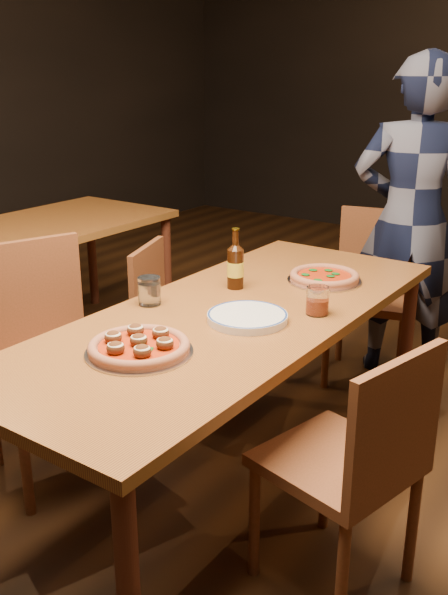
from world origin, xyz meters
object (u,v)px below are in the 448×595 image
Objects in this scene: pizza_margherita at (324,277)px; chair_end at (371,297)px; table_main at (232,330)px; chair_main_e at (337,459)px; chair_main_nw at (51,363)px; chair_main_sw at (185,326)px; pizza_meatball at (139,346)px; table_left at (6,245)px; water_glass at (149,291)px; diner at (411,221)px; plate_stack at (247,317)px; beer_bottle at (235,267)px; amber_glass at (318,301)px.

chair_end is at bearing 95.83° from pizza_margherita.
chair_main_e is (0.55, -0.22, -0.23)m from table_main.
chair_main_nw reaches higher than chair_main_sw.
chair_end is 1.73m from pizza_meatball.
table_main is 0.74m from chair_main_nw.
chair_main_sw is at bearing 14.69° from chair_main_nw.
table_left is 1.98m from chair_end.
diner is (0.43, 1.57, 0.04)m from water_glass.
diner is (0.03, 1.50, 0.07)m from plate_stack.
table_left is at bearing -90.19° from chair_main_e.
beer_bottle reaches higher than amber_glass.
amber_glass is (0.29, 0.63, 0.03)m from pizza_meatball.
chair_main_sw is 0.89m from plate_stack.
water_glass is at bearing -16.33° from table_left.
chair_main_sw is 2.74× the size of pizza_margherita.
chair_main_sw is 1.31m from diner.
pizza_meatball reaches higher than table_main.
table_left is at bearing 175.94° from amber_glass.
beer_bottle is at bearing -110.42° from chair_main_e.
pizza_margherita reaches higher than table_left.
beer_bottle reaches higher than table_main.
chair_main_sw reaches higher than table_left.
table_main is 8.31× the size of beer_bottle.
beer_bottle is (-0.18, -0.99, 0.37)m from chair_end.
chair_main_e reaches higher than pizza_meatball.
table_main is 1.19× the size of diner.
chair_end reaches higher than amber_glass.
diner reaches higher than plate_stack.
chair_main_nw is at bearing -151.93° from amber_glass.
beer_bottle is at bearing -21.60° from chair_main_nw.
chair_end is 9.06× the size of amber_glass.
table_left is 1.19× the size of diner.
amber_glass is (0.56, 0.27, -0.00)m from water_glass.
water_glass reaches higher than chair_main_sw.
diner is at bearing 85.06° from table_main.
pizza_margherita is 3.00× the size of amber_glass.
chair_main_e is 3.15× the size of plate_stack.
chair_end is at bearing 44.24° from diner.
plate_stack is (0.74, 0.28, 0.27)m from chair_main_nw.
table_main is at bearing -10.01° from table_left.
table_left is 2.02× the size of chair_main_nw.
chair_main_sw reaches higher than pizza_margherita.
table_main is 0.33m from amber_glass.
pizza_meatball is at bearing -83.48° from chair_main_nw.
water_glass is (-0.27, 0.36, 0.03)m from pizza_meatball.
table_main is 2.02× the size of chair_main_nw.
pizza_margherita is at bearing 88.82° from plate_stack.
pizza_margherita is at bearing -21.64° from chair_main_nw.
table_main is 1.73m from table_left.
chair_main_e is at bearing -12.99° from table_left.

